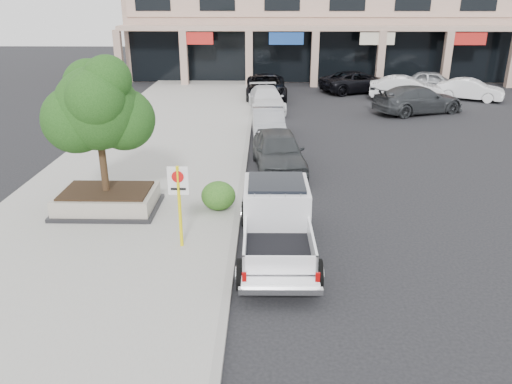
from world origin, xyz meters
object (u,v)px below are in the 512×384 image
no_parking_sign (179,196)px  curb_car_a (278,151)px  curb_car_b (268,124)px  lot_car_a (422,99)px  curb_car_c (266,99)px  lot_car_d (357,82)px  lot_car_e (433,81)px  lot_car_c (418,100)px  planter_tree (103,108)px  pickup_truck (277,224)px  planter (108,200)px  curb_car_d (266,87)px  lot_car_f (470,89)px

no_parking_sign → curb_car_a: (2.80, 6.94, -0.83)m
curb_car_b → lot_car_a: bearing=32.6°
curb_car_c → lot_car_d: lot_car_d is taller
curb_car_b → lot_car_a: curb_car_b is taller
lot_car_e → lot_car_c: bearing=174.1°
no_parking_sign → lot_car_c: size_ratio=0.41×
lot_car_c → lot_car_e: bearing=-44.7°
curb_car_a → curb_car_b: curb_car_a is taller
planter_tree → lot_car_d: 24.96m
pickup_truck → curb_car_a: pickup_truck is taller
lot_car_a → curb_car_b: bearing=118.0°
planter → lot_car_c: size_ratio=0.57×
planter → curb_car_a: 7.16m
no_parking_sign → lot_car_c: 20.99m
curb_car_d → lot_car_c: size_ratio=1.03×
planter_tree → lot_car_a: (14.42, 15.80, -2.72)m
planter_tree → curb_car_b: (5.04, 9.15, -2.70)m
lot_car_d → pickup_truck: bearing=142.6°
curb_car_c → pickup_truck: bearing=-94.9°
lot_car_c → lot_car_d: lot_car_c is taller
pickup_truck → curb_car_d: (-0.34, 22.08, -0.06)m
no_parking_sign → lot_car_d: bearing=70.1°
pickup_truck → lot_car_a: size_ratio=1.35×
planter → lot_car_e: (17.27, 22.60, 0.27)m
planter → curb_car_c: (5.06, 15.63, 0.24)m
curb_car_a → lot_car_d: size_ratio=0.85×
lot_car_c → lot_car_f: size_ratio=1.32×
planter → lot_car_a: size_ratio=0.79×
curb_car_c → lot_car_e: size_ratio=1.13×
pickup_truck → lot_car_c: bearing=63.0°
lot_car_f → curb_car_b: bearing=154.7°
no_parking_sign → planter_tree: bearing=135.4°
lot_car_e → curb_car_d: bearing=121.1°
planter → pickup_truck: (5.37, -2.50, 0.39)m
no_parking_sign → curb_car_d: no_parking_sign is taller
no_parking_sign → curb_car_b: no_parking_sign is taller
curb_car_a → lot_car_d: curb_car_a is taller
lot_car_a → lot_car_f: lot_car_f is taller
lot_car_a → lot_car_e: 7.17m
planter → no_parking_sign: size_ratio=1.39×
planter_tree → planter: bearing=-131.0°
lot_car_c → curb_car_c: bearing=65.7°
curb_car_a → no_parking_sign: bearing=-117.9°
planter_tree → no_parking_sign: bearing=-44.6°
curb_car_d → lot_car_a: bearing=-22.0°
curb_car_b → lot_car_f: size_ratio=1.02×
curb_car_a → curb_car_d: curb_car_d is taller
curb_car_a → lot_car_e: curb_car_a is taller
lot_car_f → lot_car_c: bearing=160.0°
curb_car_d → lot_car_c: 10.08m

